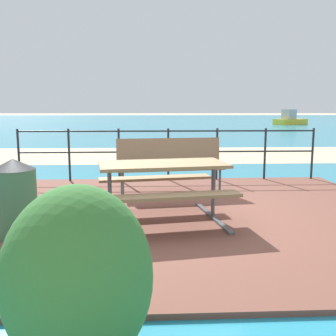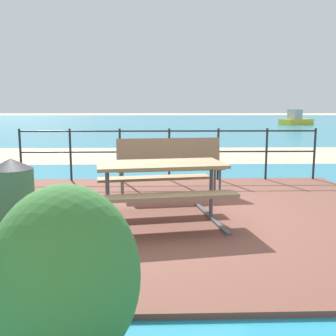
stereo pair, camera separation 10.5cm
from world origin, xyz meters
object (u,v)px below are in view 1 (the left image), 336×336
trash_bin (15,197)px  picnic_table (163,176)px  boat_near (290,120)px  park_bench (170,161)px

trash_bin → picnic_table: bearing=15.1°
picnic_table → boat_near: boat_near is taller
picnic_table → boat_near: bearing=57.8°
park_bench → boat_near: bearing=58.5°
picnic_table → park_bench: size_ratio=0.97×
picnic_table → park_bench: bearing=74.9°
trash_bin → boat_near: 34.49m
park_bench → boat_near: size_ratio=0.50×
picnic_table → boat_near: size_ratio=0.48×
picnic_table → boat_near: 33.38m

